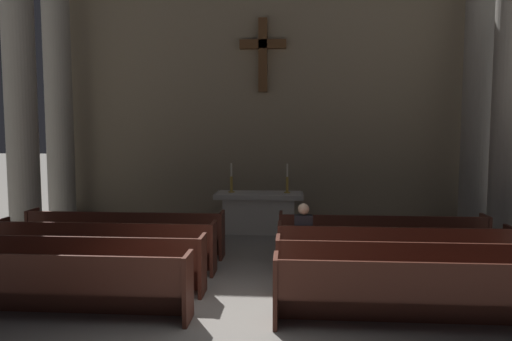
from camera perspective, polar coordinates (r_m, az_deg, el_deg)
ground_plane at (r=6.86m, az=-2.89°, el=-17.55°), size 80.00×80.00×0.00m
pew_left_row_1 at (r=7.41m, az=-23.64°, el=-12.30°), size 4.03×0.50×0.95m
pew_left_row_2 at (r=8.34m, az=-20.16°, el=-10.25°), size 4.03×0.50×0.95m
pew_left_row_3 at (r=9.29m, az=-17.41°, el=-8.58°), size 4.03×0.50×0.95m
pew_left_row_4 at (r=10.27m, az=-15.20°, el=-7.21°), size 4.03×0.50×0.95m
pew_right_row_1 at (r=6.85m, az=19.68°, el=-13.64°), size 4.03×0.50×0.95m
pew_right_row_2 at (r=7.84m, az=17.55°, el=-11.16°), size 4.03×0.50×0.95m
pew_right_row_3 at (r=8.85m, az=15.92°, el=-9.24°), size 4.03×0.50×0.95m
pew_right_row_4 at (r=9.87m, az=14.65°, el=-7.71°), size 4.03×0.50×0.95m
column_left_third at (r=12.68m, az=-26.20°, el=9.51°), size 1.08×1.08×7.62m
column_right_third at (r=11.97m, az=27.98°, el=9.73°), size 1.08×1.08×7.62m
column_left_fourth at (r=14.31m, az=-22.40°, el=9.10°), size 1.08×1.08×7.62m
column_right_fourth at (r=13.69m, az=24.81°, el=9.21°), size 1.08×1.08×7.62m
altar at (r=12.13m, az=0.37°, el=-4.86°), size 2.20×0.90×1.01m
candlestick_left at (r=12.10m, az=-2.94°, el=-1.48°), size 0.16×0.16×0.73m
candlestick_right at (r=12.00m, az=3.71°, el=-1.54°), size 0.16×0.16×0.73m
apse_with_cross at (r=13.83m, az=0.88°, el=11.64°), size 12.24×0.49×8.40m
lone_worshipper at (r=8.65m, az=5.62°, el=-7.92°), size 0.32×0.43×1.32m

